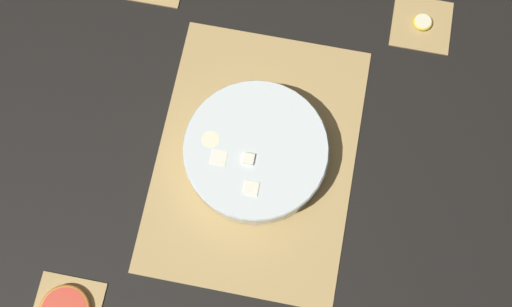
% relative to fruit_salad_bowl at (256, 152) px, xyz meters
% --- Properties ---
extents(ground_plane, '(6.00, 6.00, 0.00)m').
position_rel_fruit_salad_bowl_xyz_m(ground_plane, '(0.00, -0.00, -0.04)').
color(ground_plane, black).
extents(bamboo_mat_center, '(0.52, 0.38, 0.01)m').
position_rel_fruit_salad_bowl_xyz_m(bamboo_mat_center, '(0.00, -0.00, -0.04)').
color(bamboo_mat_center, tan).
rests_on(bamboo_mat_center, ground_plane).
extents(coaster_mat_far_left, '(0.12, 0.12, 0.01)m').
position_rel_fruit_salad_bowl_xyz_m(coaster_mat_far_left, '(-0.34, 0.28, -0.04)').
color(coaster_mat_far_left, tan).
rests_on(coaster_mat_far_left, ground_plane).
extents(fruit_salad_bowl, '(0.27, 0.27, 0.07)m').
position_rel_fruit_salad_bowl_xyz_m(fruit_salad_bowl, '(0.00, 0.00, 0.00)').
color(fruit_salad_bowl, silver).
rests_on(fruit_salad_bowl, bamboo_mat_center).
extents(banana_coin_single, '(0.04, 0.04, 0.01)m').
position_rel_fruit_salad_bowl_xyz_m(banana_coin_single, '(-0.34, 0.28, -0.03)').
color(banana_coin_single, '#F4EABC').
rests_on(banana_coin_single, coaster_mat_far_left).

